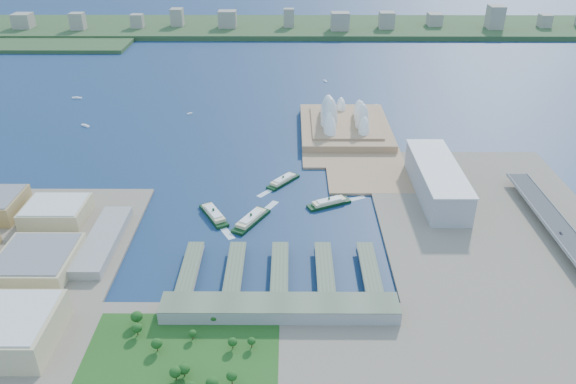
{
  "coord_description": "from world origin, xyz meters",
  "views": [
    {
      "loc": [
        23.69,
        -503.37,
        318.95
      ],
      "look_at": [
        21.15,
        55.13,
        18.0
      ],
      "focal_mm": 35.0,
      "sensor_mm": 36.0,
      "label": 1
    }
  ],
  "objects_px": {
    "ferry_a": "(214,213)",
    "car_c": "(561,233)",
    "toaster_building": "(437,180)",
    "opera_house": "(346,111)",
    "ferry_c": "(251,218)",
    "ferry_d": "(329,201)",
    "ferry_b": "(283,179)"
  },
  "relations": [
    {
      "from": "ferry_d",
      "to": "ferry_b",
      "type": "bearing_deg",
      "value": 18.41
    },
    {
      "from": "ferry_a",
      "to": "ferry_d",
      "type": "distance_m",
      "value": 131.92
    },
    {
      "from": "ferry_a",
      "to": "ferry_b",
      "type": "bearing_deg",
      "value": 18.82
    },
    {
      "from": "ferry_a",
      "to": "car_c",
      "type": "relative_size",
      "value": 11.58
    },
    {
      "from": "toaster_building",
      "to": "ferry_a",
      "type": "xyz_separation_m",
      "value": [
        -255.99,
        -49.81,
        -15.28
      ]
    },
    {
      "from": "ferry_a",
      "to": "ferry_d",
      "type": "relative_size",
      "value": 1.06
    },
    {
      "from": "toaster_building",
      "to": "opera_house",
      "type": "bearing_deg",
      "value": 114.23
    },
    {
      "from": "toaster_building",
      "to": "ferry_d",
      "type": "bearing_deg",
      "value": -169.76
    },
    {
      "from": "opera_house",
      "to": "ferry_d",
      "type": "xyz_separation_m",
      "value": [
        -36.84,
        -222.9,
        -27.09
      ]
    },
    {
      "from": "ferry_d",
      "to": "car_c",
      "type": "bearing_deg",
      "value": -135.41
    },
    {
      "from": "toaster_building",
      "to": "ferry_b",
      "type": "distance_m",
      "value": 183.65
    },
    {
      "from": "toaster_building",
      "to": "ferry_c",
      "type": "xyz_separation_m",
      "value": [
        -213.78,
        -61.14,
        -15.04
      ]
    },
    {
      "from": "ferry_b",
      "to": "opera_house",
      "type": "bearing_deg",
      "value": 100.07
    },
    {
      "from": "toaster_building",
      "to": "ferry_b",
      "type": "relative_size",
      "value": 3.08
    },
    {
      "from": "ferry_a",
      "to": "ferry_b",
      "type": "xyz_separation_m",
      "value": [
        75.94,
        82.41,
        -0.47
      ]
    },
    {
      "from": "ferry_a",
      "to": "ferry_d",
      "type": "xyz_separation_m",
      "value": [
        129.14,
        26.9,
        -0.31
      ]
    },
    {
      "from": "opera_house",
      "to": "toaster_building",
      "type": "distance_m",
      "value": 219.62
    },
    {
      "from": "ferry_b",
      "to": "ferry_c",
      "type": "relative_size",
      "value": 0.87
    },
    {
      "from": "ferry_a",
      "to": "toaster_building",
      "type": "bearing_deg",
      "value": -17.51
    },
    {
      "from": "opera_house",
      "to": "ferry_b",
      "type": "bearing_deg",
      "value": -118.28
    },
    {
      "from": "car_c",
      "to": "ferry_d",
      "type": "bearing_deg",
      "value": 159.96
    },
    {
      "from": "toaster_building",
      "to": "car_c",
      "type": "distance_m",
      "value": 146.51
    },
    {
      "from": "ferry_c",
      "to": "ferry_d",
      "type": "relative_size",
      "value": 1.11
    },
    {
      "from": "ferry_d",
      "to": "toaster_building",
      "type": "bearing_deg",
      "value": -105.13
    },
    {
      "from": "opera_house",
      "to": "ferry_c",
      "type": "relative_size",
      "value": 3.12
    },
    {
      "from": "opera_house",
      "to": "ferry_a",
      "type": "height_order",
      "value": "opera_house"
    },
    {
      "from": "car_c",
      "to": "ferry_c",
      "type": "bearing_deg",
      "value": 171.89
    },
    {
      "from": "ferry_a",
      "to": "car_c",
      "type": "distance_m",
      "value": 361.53
    },
    {
      "from": "opera_house",
      "to": "car_c",
      "type": "bearing_deg",
      "value": -58.03
    },
    {
      "from": "ferry_c",
      "to": "ferry_a",
      "type": "bearing_deg",
      "value": 14.01
    },
    {
      "from": "opera_house",
      "to": "ferry_b",
      "type": "xyz_separation_m",
      "value": [
        -90.05,
        -167.4,
        -27.25
      ]
    },
    {
      "from": "opera_house",
      "to": "car_c",
      "type": "height_order",
      "value": "opera_house"
    }
  ]
}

